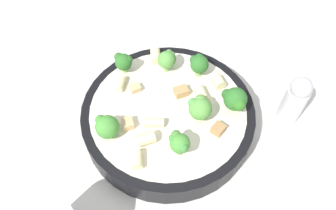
% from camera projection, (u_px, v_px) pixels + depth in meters
% --- Properties ---
extents(ground_plane, '(2.00, 2.00, 0.00)m').
position_uv_depth(ground_plane, '(168.00, 124.00, 0.53)').
color(ground_plane, beige).
extents(pasta_bowl, '(0.27, 0.27, 0.04)m').
position_uv_depth(pasta_bowl, '(168.00, 115.00, 0.51)').
color(pasta_bowl, black).
rests_on(pasta_bowl, ground_plane).
extents(broccoli_floret_0, '(0.03, 0.04, 0.04)m').
position_uv_depth(broccoli_floret_0, '(200.00, 108.00, 0.47)').
color(broccoli_floret_0, '#9EC175').
rests_on(broccoli_floret_0, pasta_bowl).
extents(broccoli_floret_1, '(0.03, 0.03, 0.04)m').
position_uv_depth(broccoli_floret_1, '(123.00, 62.00, 0.52)').
color(broccoli_floret_1, '#93B766').
rests_on(broccoli_floret_1, pasta_bowl).
extents(broccoli_floret_2, '(0.03, 0.03, 0.04)m').
position_uv_depth(broccoli_floret_2, '(180.00, 143.00, 0.43)').
color(broccoli_floret_2, '#84AD60').
rests_on(broccoli_floret_2, pasta_bowl).
extents(broccoli_floret_3, '(0.03, 0.03, 0.04)m').
position_uv_depth(broccoli_floret_3, '(199.00, 63.00, 0.52)').
color(broccoli_floret_3, '#84AD60').
rests_on(broccoli_floret_3, pasta_bowl).
extents(broccoli_floret_4, '(0.04, 0.04, 0.04)m').
position_uv_depth(broccoli_floret_4, '(235.00, 100.00, 0.48)').
color(broccoli_floret_4, '#93B766').
rests_on(broccoli_floret_4, pasta_bowl).
extents(broccoli_floret_5, '(0.03, 0.04, 0.04)m').
position_uv_depth(broccoli_floret_5, '(106.00, 126.00, 0.45)').
color(broccoli_floret_5, '#9EC175').
rests_on(broccoli_floret_5, pasta_bowl).
extents(broccoli_floret_6, '(0.03, 0.03, 0.04)m').
position_uv_depth(broccoli_floret_6, '(168.00, 59.00, 0.53)').
color(broccoli_floret_6, '#84AD60').
rests_on(broccoli_floret_6, pasta_bowl).
extents(rigatoni_0, '(0.03, 0.03, 0.02)m').
position_uv_depth(rigatoni_0, '(201.00, 94.00, 0.50)').
color(rigatoni_0, beige).
rests_on(rigatoni_0, pasta_bowl).
extents(rigatoni_1, '(0.03, 0.03, 0.01)m').
position_uv_depth(rigatoni_1, '(155.00, 123.00, 0.47)').
color(rigatoni_1, beige).
rests_on(rigatoni_1, pasta_bowl).
extents(rigatoni_2, '(0.03, 0.03, 0.02)m').
position_uv_depth(rigatoni_2, '(218.00, 82.00, 0.52)').
color(rigatoni_2, beige).
rests_on(rigatoni_2, pasta_bowl).
extents(rigatoni_3, '(0.03, 0.03, 0.02)m').
position_uv_depth(rigatoni_3, '(137.00, 160.00, 0.44)').
color(rigatoni_3, beige).
rests_on(rigatoni_3, pasta_bowl).
extents(rigatoni_4, '(0.03, 0.03, 0.02)m').
position_uv_depth(rigatoni_4, '(156.00, 56.00, 0.55)').
color(rigatoni_4, beige).
rests_on(rigatoni_4, pasta_bowl).
extents(rigatoni_5, '(0.03, 0.03, 0.02)m').
position_uv_depth(rigatoni_5, '(146.00, 139.00, 0.46)').
color(rigatoni_5, beige).
rests_on(rigatoni_5, pasta_bowl).
extents(rigatoni_6, '(0.03, 0.02, 0.01)m').
position_uv_depth(rigatoni_6, '(120.00, 84.00, 0.52)').
color(rigatoni_6, beige).
rests_on(rigatoni_6, pasta_bowl).
extents(chicken_chunk_0, '(0.02, 0.02, 0.01)m').
position_uv_depth(chicken_chunk_0, '(218.00, 129.00, 0.47)').
color(chicken_chunk_0, '#A87A4C').
rests_on(chicken_chunk_0, pasta_bowl).
extents(chicken_chunk_1, '(0.02, 0.02, 0.01)m').
position_uv_depth(chicken_chunk_1, '(128.00, 124.00, 0.47)').
color(chicken_chunk_1, tan).
rests_on(chicken_chunk_1, pasta_bowl).
extents(chicken_chunk_2, '(0.03, 0.03, 0.01)m').
position_uv_depth(chicken_chunk_2, '(180.00, 91.00, 0.51)').
color(chicken_chunk_2, tan).
rests_on(chicken_chunk_2, pasta_bowl).
extents(chicken_chunk_3, '(0.02, 0.02, 0.01)m').
position_uv_depth(chicken_chunk_3, '(137.00, 87.00, 0.52)').
color(chicken_chunk_3, tan).
rests_on(chicken_chunk_3, pasta_bowl).
extents(pepper_shaker, '(0.03, 0.03, 0.09)m').
position_uv_depth(pepper_shaker, '(295.00, 100.00, 0.50)').
color(pepper_shaker, silver).
rests_on(pepper_shaker, ground_plane).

